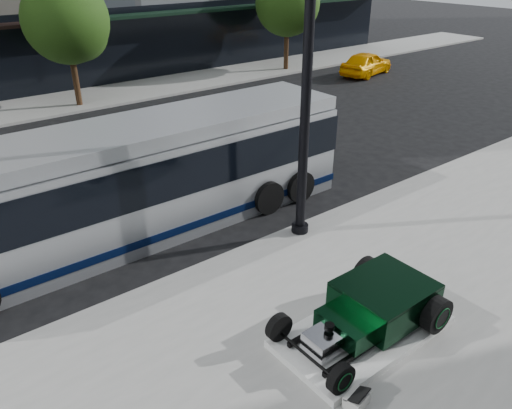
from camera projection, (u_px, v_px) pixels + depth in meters
ground at (212, 215)px, 14.19m from camera, size 120.00×120.00×0.00m
sidewalk_far at (52, 105)px, 24.00m from camera, size 70.00×4.00×0.12m
street_trees at (69, 24)px, 22.27m from camera, size 29.80×3.80×5.70m
display_plinth at (362, 332)px, 9.60m from camera, size 3.40×1.80×0.15m
hot_rod at (376, 304)px, 9.55m from camera, size 3.22×2.00×0.81m
info_plaque at (357, 399)px, 8.10m from camera, size 0.45×0.37×0.31m
lamppost at (306, 92)px, 11.46m from camera, size 0.44×0.44×8.00m
transit_bus at (134, 180)px, 12.73m from camera, size 12.12×2.88×2.92m
white_sedan at (260, 115)px, 20.11m from camera, size 5.64×2.88×1.57m
yellow_taxi at (366, 63)px, 29.57m from camera, size 4.31×2.51×1.38m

